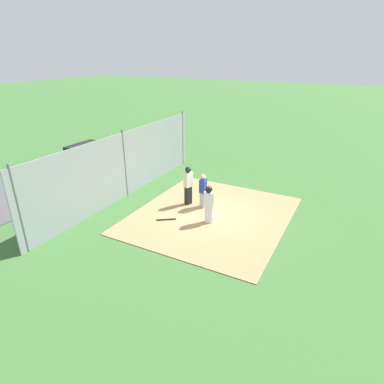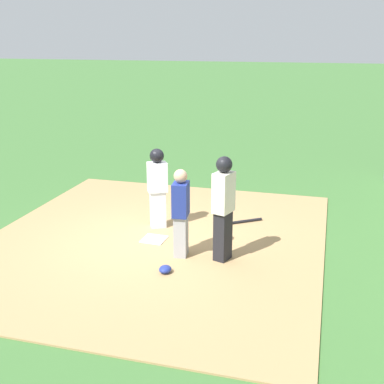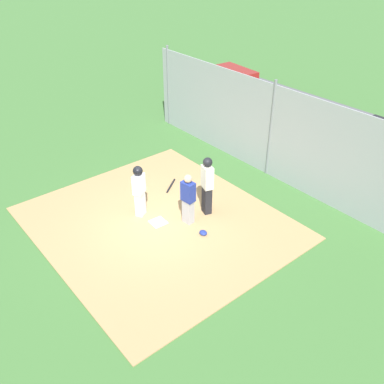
{
  "view_description": "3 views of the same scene",
  "coord_description": "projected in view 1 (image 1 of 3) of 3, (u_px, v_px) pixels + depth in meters",
  "views": [
    {
      "loc": [
        11.64,
        5.22,
        6.66
      ],
      "look_at": [
        -0.52,
        -1.27,
        0.67
      ],
      "focal_mm": 30.21,
      "sensor_mm": 36.0,
      "label": 1
    },
    {
      "loc": [
        -8.42,
        -3.09,
        3.8
      ],
      "look_at": [
        0.1,
        -0.73,
        1.03
      ],
      "focal_mm": 46.71,
      "sensor_mm": 36.0,
      "label": 2
    },
    {
      "loc": [
        -8.42,
        5.65,
        7.51
      ],
      "look_at": [
        -0.06,
        -1.24,
        0.62
      ],
      "focal_mm": 39.8,
      "sensor_mm": 36.0,
      "label": 3
    }
  ],
  "objects": [
    {
      "name": "catcher",
      "position": [
        203.0,
        190.0,
        14.73
      ],
      "size": [
        0.41,
        0.3,
        1.59
      ],
      "rotation": [
        0.0,
        0.0,
        1.68
      ],
      "color": "#9E9EA3",
      "rests_on": "dirt_infield"
    },
    {
      "name": "runner",
      "position": [
        209.0,
        202.0,
        13.33
      ],
      "size": [
        0.42,
        0.46,
        1.65
      ],
      "rotation": [
        0.0,
        0.0,
        3.67
      ],
      "color": "silver",
      "rests_on": "dirt_infield"
    },
    {
      "name": "parking_lot",
      "position": [
        55.0,
        177.0,
        18.62
      ],
      "size": [
        18.0,
        5.2,
        0.04
      ],
      "primitive_type": "cube",
      "color": "#515156",
      "rests_on": "ground_plane"
    },
    {
      "name": "home_plate",
      "position": [
        212.0,
        214.0,
        14.31
      ],
      "size": [
        0.46,
        0.46,
        0.02
      ],
      "primitive_type": "cube",
      "rotation": [
        0.0,
        0.0,
        -0.04
      ],
      "color": "white",
      "rests_on": "dirt_infield"
    },
    {
      "name": "ground_plane",
      "position": [
        212.0,
        215.0,
        14.33
      ],
      "size": [
        140.0,
        140.0,
        0.0
      ],
      "primitive_type": "plane",
      "color": "#3D6B33"
    },
    {
      "name": "catcher_mask",
      "position": [
        211.0,
        200.0,
        15.61
      ],
      "size": [
        0.24,
        0.2,
        0.12
      ],
      "primitive_type": "ellipsoid",
      "color": "navy",
      "rests_on": "dirt_infield"
    },
    {
      "name": "umpire",
      "position": [
        188.0,
        184.0,
        14.96
      ],
      "size": [
        0.44,
        0.36,
        1.86
      ],
      "rotation": [
        0.0,
        0.0,
        1.26
      ],
      "color": "black",
      "rests_on": "dirt_infield"
    },
    {
      "name": "dirt_infield",
      "position": [
        212.0,
        215.0,
        14.32
      ],
      "size": [
        7.2,
        6.4,
        0.03
      ],
      "primitive_type": "cube",
      "color": "#A88456",
      "rests_on": "ground_plane"
    },
    {
      "name": "baseball_bat",
      "position": [
        166.0,
        219.0,
        13.85
      ],
      "size": [
        0.54,
        0.72,
        0.06
      ],
      "primitive_type": "cylinder",
      "rotation": [
        0.0,
        1.57,
        5.33
      ],
      "color": "black",
      "rests_on": "dirt_infield"
    },
    {
      "name": "parked_car_dark",
      "position": [
        86.0,
        156.0,
        20.47
      ],
      "size": [
        4.21,
        1.89,
        1.28
      ],
      "rotation": [
        0.0,
        0.0,
        0.0
      ],
      "color": "black",
      "rests_on": "parking_lot"
    },
    {
      "name": "backstop_fence",
      "position": [
        125.0,
        165.0,
        15.72
      ],
      "size": [
        12.0,
        0.1,
        3.35
      ],
      "color": "#93999E",
      "rests_on": "ground_plane"
    }
  ]
}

